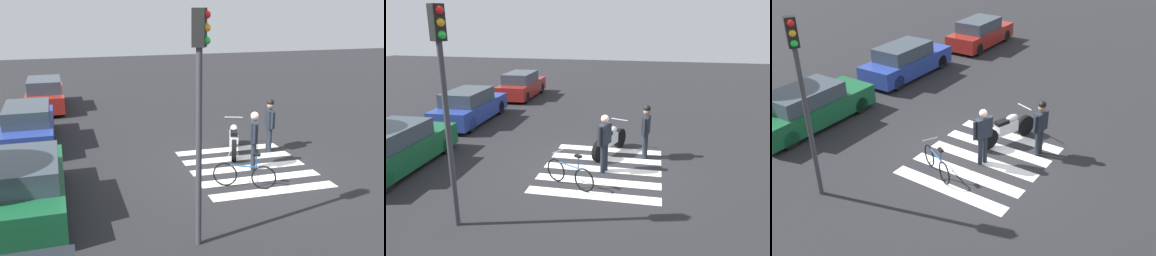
# 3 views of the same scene
# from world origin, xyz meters

# --- Properties ---
(ground_plane) EXTENTS (60.00, 60.00, 0.00)m
(ground_plane) POSITION_xyz_m (0.00, 0.00, 0.00)
(ground_plane) COLOR #232326
(police_motorcycle) EXTENTS (2.17, 1.00, 1.06)m
(police_motorcycle) POSITION_xyz_m (1.43, -0.06, 0.47)
(police_motorcycle) COLOR black
(police_motorcycle) RESTS_ON ground_plane
(leaning_bicycle) EXTENTS (0.87, 1.51, 0.99)m
(leaning_bicycle) POSITION_xyz_m (-1.36, 0.70, 0.37)
(leaning_bicycle) COLOR black
(leaning_bicycle) RESTS_ON ground_plane
(officer_on_foot) EXTENTS (0.66, 0.37, 1.77)m
(officer_on_foot) POSITION_xyz_m (-0.14, -0.08, 1.02)
(officer_on_foot) COLOR #1E232D
(officer_on_foot) RESTS_ON ground_plane
(officer_by_motorcycle) EXTENTS (0.67, 0.27, 1.81)m
(officer_by_motorcycle) POSITION_xyz_m (1.27, -1.25, 1.05)
(officer_by_motorcycle) COLOR #1E232D
(officer_by_motorcycle) RESTS_ON ground_plane
(crosswalk_stripes) EXTENTS (4.05, 3.60, 0.01)m
(crosswalk_stripes) POSITION_xyz_m (0.00, 0.00, 0.00)
(crosswalk_stripes) COLOR silver
(crosswalk_stripes) RESTS_ON ground_plane
(car_green_compact) EXTENTS (4.57, 1.76, 1.41)m
(car_green_compact) POSITION_xyz_m (-1.27, 6.19, 0.67)
(car_green_compact) COLOR black
(car_green_compact) RESTS_ON ground_plane
(car_blue_hatchback) EXTENTS (4.55, 1.75, 1.47)m
(car_blue_hatchback) POSITION_xyz_m (4.19, 6.51, 0.70)
(car_blue_hatchback) COLOR black
(car_blue_hatchback) RESTS_ON ground_plane
(car_maroon_wagon) EXTENTS (4.37, 1.74, 1.46)m
(car_maroon_wagon) POSITION_xyz_m (9.78, 6.13, 0.69)
(car_maroon_wagon) COLOR black
(car_maroon_wagon) RESTS_ON ground_plane
(traffic_light_pole) EXTENTS (0.33, 0.36, 4.75)m
(traffic_light_pole) POSITION_xyz_m (-3.84, 2.72, 3.15)
(traffic_light_pole) COLOR #38383D
(traffic_light_pole) RESTS_ON ground_plane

